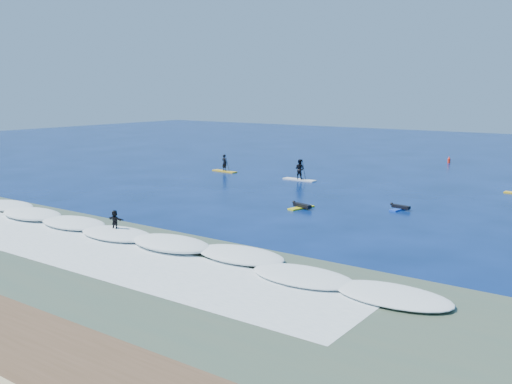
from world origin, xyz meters
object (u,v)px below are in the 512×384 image
Objects in this scene: sup_paddler_center at (300,171)px; prone_paddler_far at (400,208)px; marker_buoy at (449,160)px; wave_surfer at (115,222)px; prone_paddler_near at (301,206)px; sup_paddler_left at (224,166)px.

prone_paddler_far is (12.04, -6.81, -0.68)m from sup_paddler_center.
sup_paddler_center is 1.64× the size of prone_paddler_far.
wave_surfer is at bearing -97.20° from marker_buoy.
sup_paddler_center is 21.04m from marker_buoy.
prone_paddler_far is (5.58, 3.54, -0.02)m from prone_paddler_near.
prone_paddler_near is 2.89× the size of marker_buoy.
sup_paddler_left is 0.91× the size of sup_paddler_center.
prone_paddler_near is 13.02m from wave_surfer.
prone_paddler_near is (15.19, -10.59, -0.47)m from sup_paddler_left.
marker_buoy is (5.34, 42.28, -0.40)m from wave_surfer.
wave_surfer is at bearing -59.12° from sup_paddler_left.
prone_paddler_near reaches higher than prone_paddler_far.
sup_paddler_left is 3.85× the size of marker_buoy.
sup_paddler_left is at bearing 68.91° from prone_paddler_near.
prone_paddler_far is at bearing 51.26° from wave_surfer.
prone_paddler_far is at bearing -27.88° from sup_paddler_center.
wave_surfer reaches higher than marker_buoy.
sup_paddler_left is 18.53m from prone_paddler_near.
sup_paddler_left is 21.94m from prone_paddler_far.
wave_surfer is (10.46, -22.71, 0.11)m from sup_paddler_left.
sup_paddler_center is 13.85m from prone_paddler_far.
prone_paddler_near is 1.13× the size of prone_paddler_far.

